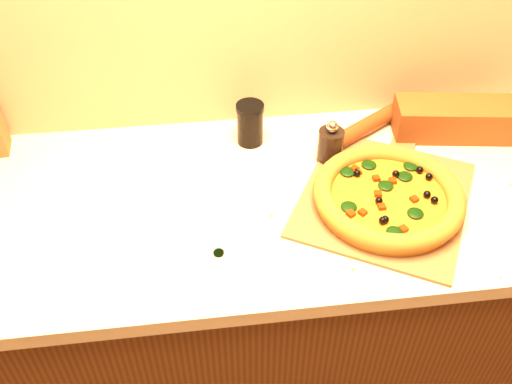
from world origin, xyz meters
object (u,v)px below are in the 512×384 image
pizza_peel (385,194)px  pepper_grinder (330,145)px  rolling_pin (367,126)px  pizza (388,196)px  dark_jar (250,123)px

pizza_peel → pepper_grinder: pepper_grinder is taller
pizza_peel → rolling_pin: size_ratio=2.06×
pizza_peel → pepper_grinder: bearing=154.9°
pizza_peel → pizza: size_ratio=1.70×
pizza → pepper_grinder: size_ratio=2.88×
pepper_grinder → rolling_pin: size_ratio=0.42×
pizza_peel → rolling_pin: (0.02, 0.25, 0.02)m
pizza → pepper_grinder: pepper_grinder is taller
pizza → rolling_pin: (0.03, 0.29, -0.01)m
pepper_grinder → rolling_pin: (0.13, 0.10, -0.03)m
dark_jar → pizza: bearing=-44.5°
pizza_peel → pepper_grinder: size_ratio=4.89×
pizza → dark_jar: bearing=135.5°
rolling_pin → dark_jar: size_ratio=2.48×
pizza → rolling_pin: 0.29m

